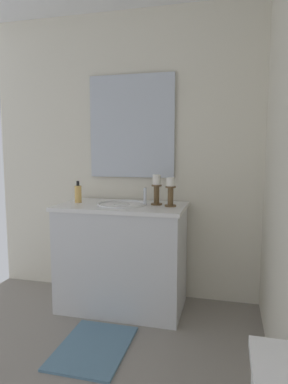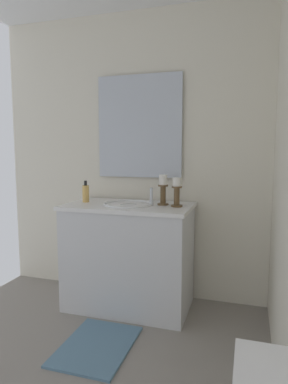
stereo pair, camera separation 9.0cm
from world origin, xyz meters
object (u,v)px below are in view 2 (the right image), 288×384
Objects in this scene: mirror at (139,127)px; sink_basin at (129,209)px; bath_mat at (97,346)px; vanity_cabinet at (129,256)px; candle_holder_tall at (177,192)px; soap_bottle at (86,193)px; candle_holder_short at (163,189)px.

sink_basin is at bearing 0.20° from mirror.
sink_basin is 0.67× the size of bath_mat.
vanity_cabinet is at bearing -180.00° from bath_mat.
mirror reaches higher than candle_holder_tall.
sink_basin is at bearing 90.00° from vanity_cabinet.
sink_basin is 1.80× the size of candle_holder_tall.
sink_basin is at bearing -88.60° from candle_holder_tall.
vanity_cabinet is at bearing 87.46° from soap_bottle.
sink_basin is 0.46× the size of mirror.
soap_bottle is at bearing -55.82° from mirror.
candle_holder_tall is (-0.01, 0.39, 0.15)m from sink_basin.
sink_basin is 0.40m from soap_bottle.
bath_mat is (0.64, 0.39, -0.92)m from soap_bottle.
mirror reaches higher than candle_holder_short.
candle_holder_tall is 0.93× the size of candle_holder_short.
candle_holder_tall is 1.22m from bath_mat.
soap_bottle is at bearing -90.56° from candle_holder_tall.
mirror is 1.45× the size of bath_mat.
soap_bottle is at bearing -86.21° from candle_holder_short.
candle_holder_tall is 1.24× the size of soap_bottle.
candle_holder_tall reaches higher than soap_bottle.
mirror is at bearing 180.00° from bath_mat.
sink_basin is at bearing -77.26° from candle_holder_short.
bath_mat is at bearing -0.00° from mirror.
sink_basin reaches higher than vanity_cabinet.
sink_basin is 1.67× the size of candle_holder_short.
candle_holder_tall is at bearing 55.28° from mirror.
candle_holder_tall is 0.37× the size of bath_mat.
mirror is (-0.28, 0.00, 1.06)m from vanity_cabinet.
vanity_cabinet is at bearing -88.60° from candle_holder_tall.
bath_mat is at bearing -0.09° from sink_basin.
sink_basin is at bearing 87.47° from soap_bottle.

